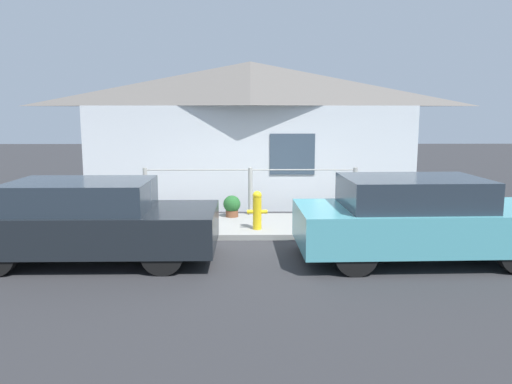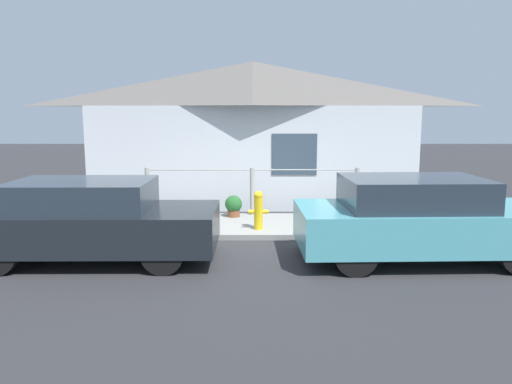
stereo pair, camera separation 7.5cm
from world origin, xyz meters
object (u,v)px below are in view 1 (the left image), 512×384
Objects in this scene: fire_hydrant at (257,209)px; potted_plant_near_hydrant at (232,206)px; car_right at (418,218)px; car_left at (90,221)px.

fire_hydrant is 1.35m from potted_plant_near_hydrant.
car_right is 4.41m from potted_plant_near_hydrant.
car_left is at bearing 178.16° from car_right.
fire_hydrant is at bearing 144.10° from car_right.
potted_plant_near_hydrant is at bearing 53.11° from car_left.
car_right is at bearing -34.08° from fire_hydrant.
fire_hydrant is 1.61× the size of potted_plant_near_hydrant.
potted_plant_near_hydrant is (2.22, 3.01, -0.32)m from car_left.
car_right reaches higher than car_left.
car_right is 3.20m from fire_hydrant.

